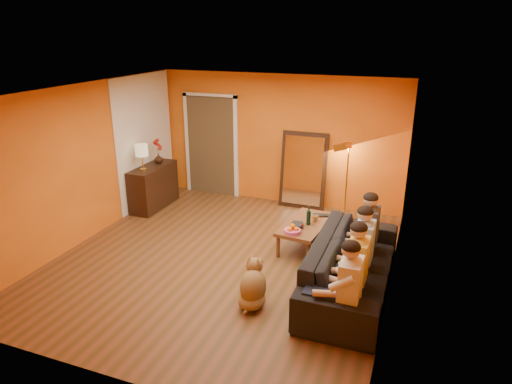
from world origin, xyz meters
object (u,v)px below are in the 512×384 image
at_px(person_far_left, 350,290).
at_px(person_mid_left, 357,267).
at_px(sofa, 352,265).
at_px(tumbler, 315,218).
at_px(person_far_right, 369,232).
at_px(mirror_frame, 303,170).
at_px(table_lamp, 142,158).
at_px(dog, 253,284).
at_px(coffee_table, 306,235).
at_px(laptop, 322,216).
at_px(wine_bottle, 309,216).
at_px(sideboard, 154,187).
at_px(vase, 159,159).
at_px(person_mid_right, 364,248).
at_px(floor_lamp, 347,182).

xyz_separation_m(person_far_left, person_mid_left, (0.00, 0.55, 0.00)).
xyz_separation_m(sofa, tumbler, (-0.80, 1.19, 0.09)).
bearing_deg(person_far_left, person_far_right, 90.00).
bearing_deg(mirror_frame, table_lamp, -153.68).
bearing_deg(tumbler, dog, -98.87).
bearing_deg(coffee_table, laptop, 68.95).
bearing_deg(table_lamp, tumbler, -3.91).
bearing_deg(wine_bottle, sideboard, 168.17).
bearing_deg(dog, vase, 120.50).
relative_size(person_mid_left, vase, 6.57).
xyz_separation_m(person_mid_right, vase, (-4.37, 1.88, 0.33)).
height_order(coffee_table, tumbler, tumbler).
bearing_deg(table_lamp, sideboard, 90.00).
bearing_deg(wine_bottle, mirror_frame, 107.88).
bearing_deg(sideboard, person_far_right, -13.84).
height_order(table_lamp, floor_lamp, floor_lamp).
xyz_separation_m(mirror_frame, person_mid_right, (1.58, -2.71, -0.15)).
relative_size(sofa, laptop, 8.59).
xyz_separation_m(sideboard, floor_lamp, (3.70, 0.80, 0.29)).
bearing_deg(mirror_frame, person_mid_left, -64.12).
relative_size(sofa, person_far_right, 2.12).
bearing_deg(person_far_right, sofa, -101.31).
bearing_deg(table_lamp, mirror_frame, 26.32).
xyz_separation_m(coffee_table, floor_lamp, (0.38, 1.45, 0.51)).
bearing_deg(sideboard, laptop, -4.99).
xyz_separation_m(person_mid_left, person_mid_right, (0.00, 0.55, 0.00)).
bearing_deg(dog, person_mid_left, -0.46).
height_order(sideboard, floor_lamp, floor_lamp).
xyz_separation_m(dog, tumbler, (0.32, 2.02, 0.14)).
height_order(mirror_frame, wine_bottle, mirror_frame).
height_order(person_far_right, laptop, person_far_right).
distance_m(mirror_frame, tumbler, 1.76).
xyz_separation_m(floor_lamp, person_far_left, (0.67, -3.53, -0.11)).
distance_m(floor_lamp, dog, 3.43).
height_order(mirror_frame, sofa, mirror_frame).
relative_size(dog, person_far_left, 0.53).
distance_m(sofa, laptop, 1.61).
height_order(mirror_frame, tumbler, mirror_frame).
xyz_separation_m(coffee_table, person_mid_right, (1.05, -0.97, 0.40)).
xyz_separation_m(person_far_left, person_mid_right, (0.00, 1.10, 0.00)).
bearing_deg(sideboard, floor_lamp, 12.21).
height_order(person_mid_left, wine_bottle, person_mid_left).
height_order(sideboard, vase, vase).
bearing_deg(person_mid_left, laptop, 115.03).
distance_m(table_lamp, coffee_table, 3.45).
relative_size(sofa, coffee_table, 2.12).
distance_m(floor_lamp, tumbler, 1.38).
relative_size(mirror_frame, wine_bottle, 4.90).
bearing_deg(wine_bottle, person_far_right, -20.31).
bearing_deg(coffee_table, floor_lamp, 81.43).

